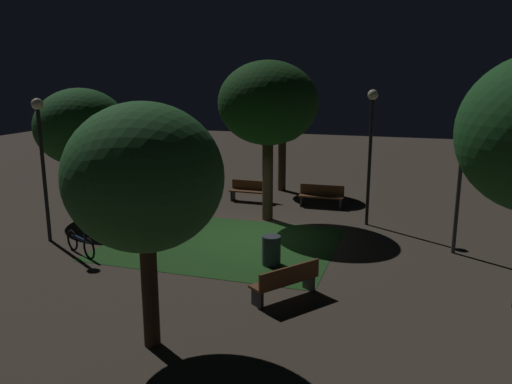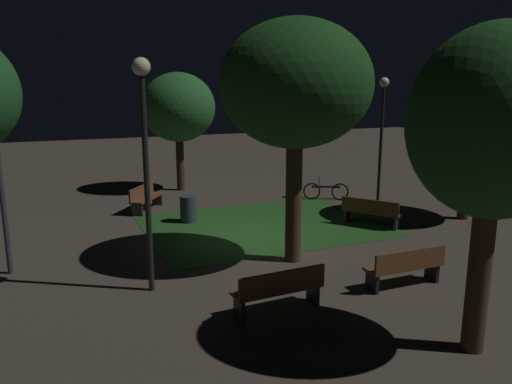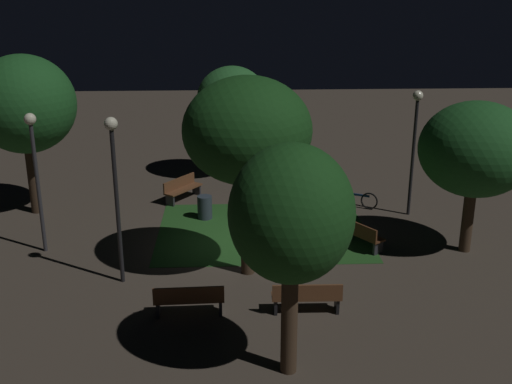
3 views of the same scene
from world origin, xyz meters
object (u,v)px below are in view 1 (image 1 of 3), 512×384
object	(u,v)px
tree_right_canopy	(144,178)
bicycle	(81,244)
tree_tall_center	(81,128)
lamp_post_near_wall	(41,146)
bench_front_right	(321,195)
bench_lawn_edge	(158,211)
tree_left_canopy	(268,104)
lamp_post_path_center	(462,154)
tree_back_right	(283,111)
lamp_post_plaza_west	(371,135)
bench_by_lamp	(286,280)
bench_back_row	(251,190)
trash_bin	(271,251)

from	to	relation	value
tree_right_canopy	bicycle	xyz separation A→B (m)	(4.61, -4.02, -3.07)
tree_tall_center	lamp_post_near_wall	bearing A→B (deg)	105.32
bench_front_right	bench_lawn_edge	size ratio (longest dim) A/B	1.03
bench_front_right	tree_right_canopy	bearing A→B (deg)	84.07
tree_left_canopy	lamp_post_path_center	xyz separation A→B (m)	(-6.41, 1.83, -1.22)
bench_lawn_edge	tree_right_canopy	distance (m)	9.13
tree_tall_center	tree_left_canopy	bearing A→B (deg)	-169.72
tree_left_canopy	tree_right_canopy	distance (m)	9.45
bench_lawn_edge	tree_back_right	bearing A→B (deg)	-113.45
lamp_post_plaza_west	lamp_post_path_center	xyz separation A→B (m)	(-2.81, 2.26, -0.20)
bench_front_right	bench_by_lamp	size ratio (longest dim) A/B	1.05
bench_back_row	bench_by_lamp	world-z (taller)	same
trash_bin	bicycle	world-z (taller)	bicycle
bicycle	tree_left_canopy	bearing A→B (deg)	-128.33
lamp_post_near_wall	lamp_post_path_center	bearing A→B (deg)	-167.73
trash_bin	bench_by_lamp	bearing A→B (deg)	114.84
bench_by_lamp	bench_front_right	bearing A→B (deg)	-84.91
bicycle	lamp_post_plaza_west	bearing A→B (deg)	-143.52
lamp_post_near_wall	bench_lawn_edge	bearing A→B (deg)	-130.89
bench_back_row	lamp_post_near_wall	distance (m)	8.78
tree_back_right	trash_bin	size ratio (longest dim) A/B	6.06
tree_left_canopy	trash_bin	world-z (taller)	tree_left_canopy
bench_by_lamp	tree_back_right	xyz separation A→B (m)	(3.12, -11.45, 3.19)
bench_by_lamp	bicycle	size ratio (longest dim) A/B	1.11
bench_back_row	tree_tall_center	bearing A→B (deg)	33.90
lamp_post_plaza_west	lamp_post_near_wall	distance (m)	10.87
tree_back_right	bicycle	xyz separation A→B (m)	(3.52, 10.30, -3.33)
bench_back_row	trash_bin	xyz separation A→B (m)	(-2.86, 6.90, -0.05)
bench_by_lamp	trash_bin	bearing A→B (deg)	-65.16
bench_by_lamp	trash_bin	xyz separation A→B (m)	(0.96, -2.08, -0.05)
bench_by_lamp	tree_back_right	world-z (taller)	tree_back_right
tree_back_right	bicycle	world-z (taller)	tree_back_right
lamp_post_path_center	bicycle	distance (m)	11.57
bench_back_row	bench_by_lamp	xyz separation A→B (m)	(-3.82, 8.98, 0.00)
tree_back_right	lamp_post_path_center	distance (m)	9.85
bench_back_row	lamp_post_path_center	distance (m)	9.30
bench_back_row	tree_back_right	xyz separation A→B (m)	(-0.70, -2.47, 3.19)
tree_right_canopy	bench_front_right	bearing A→B (deg)	-95.93
tree_right_canopy	lamp_post_plaza_west	bearing A→B (deg)	-108.31
bench_lawn_edge	tree_tall_center	bearing A→B (deg)	-7.74
tree_tall_center	lamp_post_path_center	bearing A→B (deg)	177.57
lamp_post_plaza_west	tree_right_canopy	bearing A→B (deg)	71.69
tree_right_canopy	lamp_post_plaza_west	xyz separation A→B (m)	(-3.25, -9.83, -0.18)
bench_back_row	bench_lawn_edge	bearing A→B (deg)	62.41
tree_tall_center	bicycle	size ratio (longest dim) A/B	3.08
bench_lawn_edge	lamp_post_near_wall	distance (m)	4.57
bench_back_row	bench_by_lamp	size ratio (longest dim) A/B	1.04
bench_front_right	bench_lawn_edge	xyz separation A→B (m)	(5.20, 4.17, 0.00)
tree_right_canopy	tree_tall_center	bearing A→B (deg)	-48.07
trash_bin	bicycle	size ratio (longest dim) A/B	0.55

